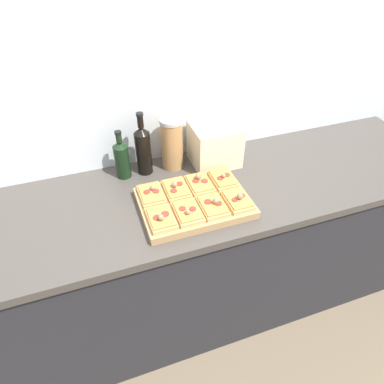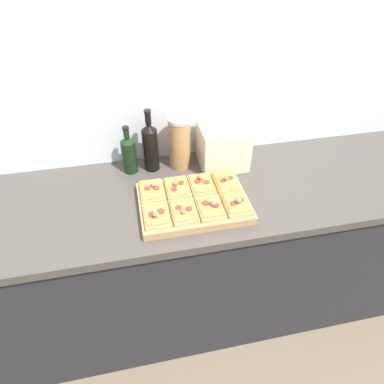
# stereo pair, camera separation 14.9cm
# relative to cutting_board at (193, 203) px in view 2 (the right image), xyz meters

# --- Properties ---
(ground_plane) EXTENTS (12.00, 12.00, 0.00)m
(ground_plane) POSITION_rel_cutting_board_xyz_m (0.05, -0.22, -0.94)
(ground_plane) COLOR brown
(wall_back) EXTENTS (6.00, 0.06, 2.50)m
(wall_back) POSITION_rel_cutting_board_xyz_m (0.05, 0.45, 0.31)
(wall_back) COLOR silver
(wall_back) RESTS_ON ground_plane
(kitchen_counter) EXTENTS (2.63, 0.67, 0.92)m
(kitchen_counter) POSITION_rel_cutting_board_xyz_m (0.05, 0.10, -0.48)
(kitchen_counter) COLOR #232328
(kitchen_counter) RESTS_ON ground_plane
(cutting_board) EXTENTS (0.47, 0.33, 0.04)m
(cutting_board) POSITION_rel_cutting_board_xyz_m (0.00, 0.00, 0.00)
(cutting_board) COLOR tan
(cutting_board) RESTS_ON kitchen_counter
(pizza_slice_back_left) EXTENTS (0.10, 0.15, 0.05)m
(pizza_slice_back_left) POSITION_rel_cutting_board_xyz_m (-0.17, 0.08, 0.03)
(pizza_slice_back_left) COLOR tan
(pizza_slice_back_left) RESTS_ON cutting_board
(pizza_slice_back_midleft) EXTENTS (0.10, 0.15, 0.05)m
(pizza_slice_back_midleft) POSITION_rel_cutting_board_xyz_m (-0.06, 0.08, 0.03)
(pizza_slice_back_midleft) COLOR tan
(pizza_slice_back_midleft) RESTS_ON cutting_board
(pizza_slice_back_midright) EXTENTS (0.10, 0.15, 0.06)m
(pizza_slice_back_midright) POSITION_rel_cutting_board_xyz_m (0.06, 0.08, 0.03)
(pizza_slice_back_midright) COLOR tan
(pizza_slice_back_midright) RESTS_ON cutting_board
(pizza_slice_back_right) EXTENTS (0.10, 0.15, 0.05)m
(pizza_slice_back_right) POSITION_rel_cutting_board_xyz_m (0.17, 0.08, 0.03)
(pizza_slice_back_right) COLOR tan
(pizza_slice_back_right) RESTS_ON cutting_board
(pizza_slice_front_left) EXTENTS (0.10, 0.15, 0.05)m
(pizza_slice_front_left) POSITION_rel_cutting_board_xyz_m (-0.17, -0.08, 0.03)
(pizza_slice_front_left) COLOR tan
(pizza_slice_front_left) RESTS_ON cutting_board
(pizza_slice_front_midleft) EXTENTS (0.10, 0.15, 0.05)m
(pizza_slice_front_midleft) POSITION_rel_cutting_board_xyz_m (-0.06, -0.08, 0.03)
(pizza_slice_front_midleft) COLOR tan
(pizza_slice_front_midleft) RESTS_ON cutting_board
(pizza_slice_front_midright) EXTENTS (0.10, 0.15, 0.05)m
(pizza_slice_front_midright) POSITION_rel_cutting_board_xyz_m (0.06, -0.08, 0.03)
(pizza_slice_front_midright) COLOR tan
(pizza_slice_front_midright) RESTS_ON cutting_board
(pizza_slice_front_right) EXTENTS (0.10, 0.15, 0.06)m
(pizza_slice_front_right) POSITION_rel_cutting_board_xyz_m (0.17, -0.08, 0.03)
(pizza_slice_front_right) COLOR tan
(pizza_slice_front_right) RESTS_ON cutting_board
(olive_oil_bottle) EXTENTS (0.07, 0.07, 0.24)m
(olive_oil_bottle) POSITION_rel_cutting_board_xyz_m (-0.25, 0.32, 0.08)
(olive_oil_bottle) COLOR black
(olive_oil_bottle) RESTS_ON kitchen_counter
(wine_bottle) EXTENTS (0.07, 0.07, 0.32)m
(wine_bottle) POSITION_rel_cutting_board_xyz_m (-0.14, 0.32, 0.11)
(wine_bottle) COLOR black
(wine_bottle) RESTS_ON kitchen_counter
(grain_jar_tall) EXTENTS (0.11, 0.11, 0.27)m
(grain_jar_tall) POSITION_rel_cutting_board_xyz_m (-0.00, 0.32, 0.12)
(grain_jar_tall) COLOR #AD7F4C
(grain_jar_tall) RESTS_ON kitchen_counter
(toaster_oven) EXTENTS (0.25, 0.21, 0.21)m
(toaster_oven) POSITION_rel_cutting_board_xyz_m (0.21, 0.29, 0.09)
(toaster_oven) COLOR beige
(toaster_oven) RESTS_ON kitchen_counter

